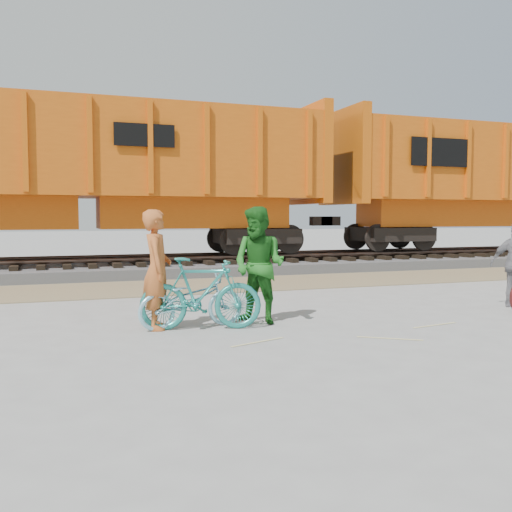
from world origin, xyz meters
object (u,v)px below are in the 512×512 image
object	(u,v)px
bicycle_blue	(191,300)
bicycle_teal	(201,294)
hopper_car_right	(507,181)
person_man	(259,265)
hopper_car_center	(87,170)
person_solo	(157,270)

from	to	relation	value
bicycle_blue	bicycle_teal	world-z (taller)	bicycle_teal
hopper_car_right	bicycle_blue	distance (m)	16.57
person_man	hopper_car_center	bearing A→B (deg)	153.36
bicycle_blue	person_man	bearing A→B (deg)	-95.08
hopper_car_right	person_man	size ratio (longest dim) A/B	7.56
hopper_car_center	bicycle_teal	distance (m)	9.11
hopper_car_center	bicycle_blue	bearing A→B (deg)	-83.14
hopper_car_right	bicycle_teal	world-z (taller)	hopper_car_right
bicycle_blue	person_solo	world-z (taller)	person_solo
bicycle_blue	bicycle_teal	bearing A→B (deg)	-156.79
bicycle_blue	hopper_car_right	bearing A→B (deg)	-64.84
hopper_car_center	person_solo	bearing A→B (deg)	-86.43
bicycle_blue	person_man	size ratio (longest dim) A/B	0.89
hopper_car_center	bicycle_teal	bearing A→B (deg)	-82.63
hopper_car_right	bicycle_teal	xyz separation A→B (m)	(-13.87, -8.70, -2.46)
hopper_car_center	hopper_car_right	xyz separation A→B (m)	(15.00, 0.00, 0.00)
hopper_car_center	bicycle_teal	xyz separation A→B (m)	(1.13, -8.70, -2.46)
hopper_car_right	person_man	distance (m)	15.57
bicycle_blue	person_solo	size ratio (longest dim) A/B	0.92
bicycle_teal	person_solo	xyz separation A→B (m)	(-0.60, 0.28, 0.35)
bicycle_teal	hopper_car_center	bearing A→B (deg)	20.43
hopper_car_center	person_man	xyz separation A→B (m)	(2.13, -8.50, -2.08)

